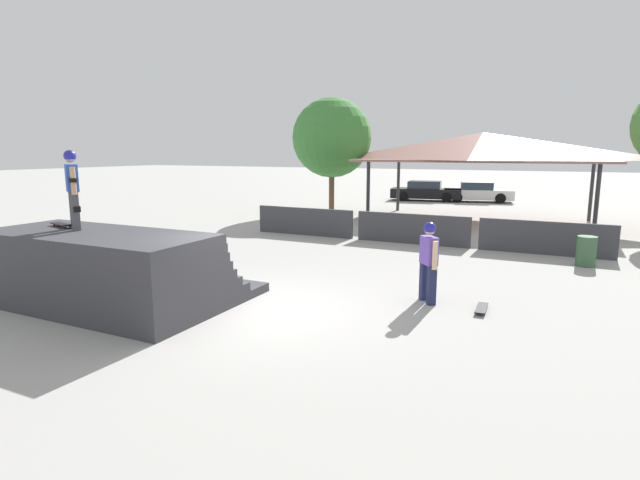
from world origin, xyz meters
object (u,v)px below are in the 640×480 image
skateboard_on_deck (63,224)px  tree_beside_pavilion (332,138)px  skateboard_on_ground (481,309)px  trash_bin (586,251)px  parked_car_black (426,191)px  bystander_walking (429,256)px  parked_car_white (478,192)px  skater_on_deck (72,184)px

skateboard_on_deck → tree_beside_pavilion: size_ratio=0.14×
skateboard_on_ground → skateboard_on_deck: bearing=-73.3°
tree_beside_pavilion → trash_bin: 14.41m
trash_bin → parked_car_black: parked_car_black is taller
bystander_walking → tree_beside_pavilion: bearing=-7.2°
parked_car_white → skater_on_deck: bearing=-110.8°
bystander_walking → skateboard_on_ground: (1.15, -0.14, -0.96)m
parked_car_black → tree_beside_pavilion: bearing=-116.2°
bystander_walking → skateboard_on_deck: bearing=73.8°
skater_on_deck → parked_car_black: 25.34m
tree_beside_pavilion → parked_car_white: size_ratio=1.31×
skater_on_deck → skateboard_on_deck: bearing=-156.4°
skateboard_on_deck → skateboard_on_ground: skateboard_on_deck is taller
bystander_walking → parked_car_white: bystander_walking is taller
skater_on_deck → bystander_walking: (6.72, 3.20, -1.50)m
trash_bin → bystander_walking: bearing=-120.6°
skater_on_deck → parked_car_white: (4.30, 25.91, -1.92)m
skateboard_on_deck → trash_bin: (10.43, 8.46, -1.21)m
skateboard_on_deck → parked_car_black: bearing=101.0°
trash_bin → parked_car_white: 18.23m
bystander_walking → parked_car_black: (-5.61, 22.05, -0.42)m
skateboard_on_deck → trash_bin: size_ratio=0.96×
parked_car_black → skater_on_deck: bearing=-101.3°
bystander_walking → skateboard_on_ground: bearing=-136.3°
bystander_walking → trash_bin: 6.25m
parked_car_white → bystander_walking: bearing=-95.3°
skateboard_on_ground → tree_beside_pavilion: bearing=-147.4°
bystander_walking → trash_bin: bearing=-70.0°
tree_beside_pavilion → trash_bin: (11.53, -7.94, -3.43)m
bystander_walking → parked_car_black: 22.75m
trash_bin → parked_car_white: bearing=107.9°
tree_beside_pavilion → parked_car_black: tree_beside_pavilion is taller
skater_on_deck → trash_bin: size_ratio=1.94×
skateboard_on_ground → tree_beside_pavilion: size_ratio=0.14×
skateboard_on_deck → trash_bin: skateboard_on_deck is taller
skateboard_on_deck → trash_bin: 13.49m
bystander_walking → skateboard_on_ground: 1.50m
bystander_walking → parked_car_white: size_ratio=0.39×
skateboard_on_deck → bystander_walking: 7.92m
skateboard_on_ground → parked_car_white: bearing=-173.8°
tree_beside_pavilion → parked_car_black: 9.74m
tree_beside_pavilion → parked_car_black: size_ratio=1.26×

